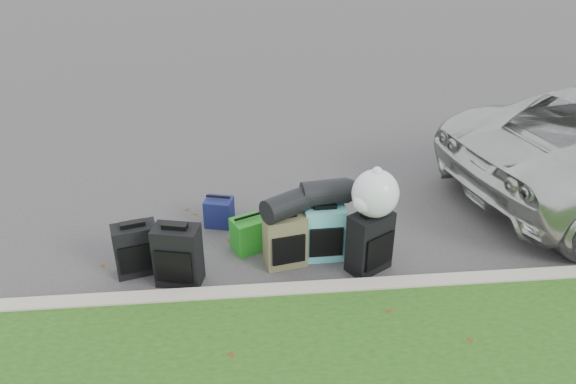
{
  "coord_description": "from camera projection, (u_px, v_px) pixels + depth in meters",
  "views": [
    {
      "loc": [
        -0.61,
        -5.31,
        3.56
      ],
      "look_at": [
        -0.1,
        0.2,
        0.55
      ],
      "focal_mm": 35.0,
      "sensor_mm": 36.0,
      "label": 1
    }
  ],
  "objects": [
    {
      "name": "suitcase_teal",
      "position": [
        324.0,
        233.0,
        6.0
      ],
      "size": [
        0.44,
        0.27,
        0.62
      ],
      "primitive_type": "cube",
      "rotation": [
        0.0,
        0.0,
        0.02
      ],
      "color": "teal",
      "rests_on": "ground"
    },
    {
      "name": "suitcase_olive",
      "position": [
        285.0,
        240.0,
        5.9
      ],
      "size": [
        0.47,
        0.34,
        0.59
      ],
      "primitive_type": "cube",
      "rotation": [
        0.0,
        0.0,
        0.19
      ],
      "color": "#48462C",
      "rests_on": "ground"
    },
    {
      "name": "suitcase_large_black_right",
      "position": [
        370.0,
        242.0,
        5.8
      ],
      "size": [
        0.52,
        0.46,
        0.66
      ],
      "primitive_type": "cube",
      "rotation": [
        0.0,
        0.0,
        0.55
      ],
      "color": "black",
      "rests_on": "ground"
    },
    {
      "name": "duffel_right",
      "position": [
        325.0,
        193.0,
        5.86
      ],
      "size": [
        0.52,
        0.34,
        0.27
      ],
      "primitive_type": "cylinder",
      "rotation": [
        0.0,
        1.57,
        0.13
      ],
      "color": "black",
      "rests_on": "suitcase_teal"
    },
    {
      "name": "tote_green",
      "position": [
        248.0,
        235.0,
        6.18
      ],
      "size": [
        0.42,
        0.38,
        0.38
      ],
      "primitive_type": "cube",
      "rotation": [
        0.0,
        0.0,
        0.42
      ],
      "color": "#20801C",
      "rests_on": "ground"
    },
    {
      "name": "duffel_left",
      "position": [
        285.0,
        206.0,
        5.69
      ],
      "size": [
        0.54,
        0.48,
        0.26
      ],
      "primitive_type": "cylinder",
      "rotation": [
        0.0,
        1.57,
        0.58
      ],
      "color": "black",
      "rests_on": "suitcase_olive"
    },
    {
      "name": "curb",
      "position": [
        309.0,
        293.0,
        5.48
      ],
      "size": [
        120.0,
        0.18,
        0.15
      ],
      "primitive_type": "cube",
      "color": "#9E937F",
      "rests_on": "ground"
    },
    {
      "name": "ground",
      "position": [
        298.0,
        242.0,
        6.39
      ],
      "size": [
        120.0,
        120.0,
        0.0
      ],
      "primitive_type": "plane",
      "color": "#383535",
      "rests_on": "ground"
    },
    {
      "name": "tote_navy",
      "position": [
        219.0,
        212.0,
        6.65
      ],
      "size": [
        0.37,
        0.32,
        0.34
      ],
      "primitive_type": "cube",
      "rotation": [
        0.0,
        0.0,
        -0.25
      ],
      "color": "#151B4C",
      "rests_on": "ground"
    },
    {
      "name": "trash_bag",
      "position": [
        375.0,
        194.0,
        5.53
      ],
      "size": [
        0.47,
        0.47,
        0.47
      ],
      "primitive_type": "sphere",
      "color": "silver",
      "rests_on": "suitcase_large_black_right"
    },
    {
      "name": "suitcase_large_black_left",
      "position": [
        178.0,
        256.0,
        5.6
      ],
      "size": [
        0.5,
        0.37,
        0.65
      ],
      "primitive_type": "cube",
      "rotation": [
        0.0,
        0.0,
        -0.23
      ],
      "color": "black",
      "rests_on": "ground"
    },
    {
      "name": "suitcase_small_black",
      "position": [
        136.0,
        249.0,
        5.78
      ],
      "size": [
        0.49,
        0.35,
        0.56
      ],
      "primitive_type": "cube",
      "rotation": [
        0.0,
        0.0,
        0.26
      ],
      "color": "black",
      "rests_on": "ground"
    }
  ]
}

